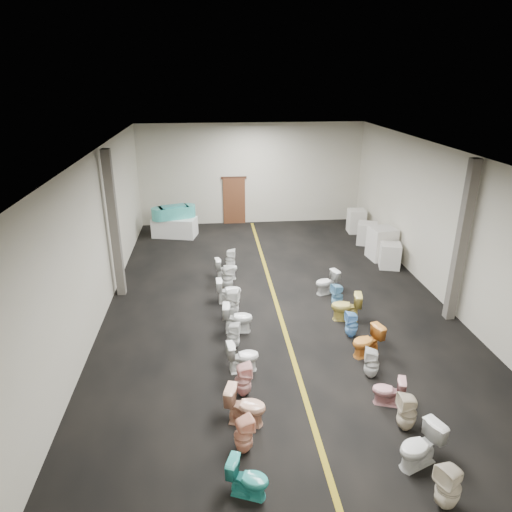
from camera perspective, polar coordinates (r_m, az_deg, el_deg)
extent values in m
plane|color=black|center=(14.00, 2.46, -5.61)|extent=(16.00, 16.00, 0.00)
plane|color=black|center=(12.58, 2.80, 12.90)|extent=(16.00, 16.00, 0.00)
plane|color=#BCB7A1|center=(20.80, -0.58, 10.18)|extent=(10.00, 0.00, 10.00)
plane|color=#BCB7A1|center=(6.28, 13.84, -20.89)|extent=(10.00, 0.00, 10.00)
plane|color=#BCB7A1|center=(13.37, -19.12, 2.28)|extent=(0.00, 16.00, 16.00)
plane|color=#BCB7A1|center=(14.68, 22.35, 3.54)|extent=(0.00, 16.00, 16.00)
cube|color=olive|center=(14.00, 2.46, -5.60)|extent=(0.12, 15.60, 0.01)
cube|color=#562D19|center=(20.97, -2.74, 6.88)|extent=(1.00, 0.10, 2.10)
cube|color=#331C11|center=(20.73, -2.80, 9.75)|extent=(1.15, 0.08, 0.10)
cube|color=#59544C|center=(14.24, -17.31, 3.67)|extent=(0.25, 0.25, 4.50)
cube|color=#59544C|center=(13.33, 24.27, 1.47)|extent=(0.25, 0.25, 4.50)
cube|color=white|center=(19.67, -10.12, 3.57)|extent=(1.95, 1.29, 0.80)
cube|color=teal|center=(19.48, -10.24, 5.39)|extent=(1.35, 1.00, 0.50)
cylinder|color=teal|center=(19.36, -11.97, 5.15)|extent=(0.66, 0.66, 0.50)
cylinder|color=teal|center=(19.63, -8.55, 5.62)|extent=(0.66, 0.66, 0.50)
cube|color=teal|center=(19.43, -10.28, 5.95)|extent=(1.09, 0.75, 0.20)
cube|color=silver|center=(16.86, 16.38, 0.04)|extent=(0.85, 0.85, 0.89)
cube|color=beige|center=(17.55, 15.45, 1.54)|extent=(0.98, 0.98, 1.20)
cube|color=silver|center=(19.04, 13.71, 2.77)|extent=(0.99, 0.99, 0.86)
cube|color=silver|center=(20.32, 12.43, 4.30)|extent=(0.75, 0.75, 1.01)
imported|color=teal|center=(8.23, -0.95, -26.05)|extent=(0.78, 0.61, 0.69)
imported|color=#F6AB8C|center=(8.85, -1.57, -21.48)|extent=(0.44, 0.43, 0.76)
imported|color=#E2A787|center=(9.39, -1.28, -18.22)|extent=(0.89, 0.67, 0.81)
imported|color=beige|center=(10.06, -1.62, -15.22)|extent=(0.40, 0.39, 0.78)
imported|color=white|center=(10.78, -1.64, -12.44)|extent=(0.79, 0.52, 0.75)
imported|color=silver|center=(11.58, -2.85, -9.92)|extent=(0.40, 0.40, 0.72)
imported|color=white|center=(12.26, -2.31, -7.73)|extent=(0.82, 0.50, 0.81)
imported|color=white|center=(12.95, -3.00, -5.92)|extent=(0.48, 0.48, 0.86)
imported|color=white|center=(13.78, -3.43, -4.35)|extent=(0.75, 0.44, 0.76)
imported|color=silver|center=(14.55, -3.60, -2.75)|extent=(0.48, 0.48, 0.81)
imported|color=white|center=(15.31, -3.72, -1.59)|extent=(0.79, 0.52, 0.76)
imported|color=white|center=(16.07, -3.23, -0.41)|extent=(0.38, 0.38, 0.76)
imported|color=beige|center=(8.56, 22.90, -25.02)|extent=(0.52, 0.51, 0.86)
imported|color=silver|center=(9.07, 19.82, -21.50)|extent=(0.92, 0.73, 0.83)
imported|color=beige|center=(9.70, 18.36, -18.05)|extent=(0.38, 0.37, 0.81)
imported|color=#CF8C8F|center=(10.23, 16.20, -15.90)|extent=(0.73, 0.56, 0.66)
imported|color=silver|center=(10.89, 14.26, -12.88)|extent=(0.43, 0.42, 0.74)
imported|color=orange|center=(11.60, 13.72, -10.34)|extent=(0.86, 0.65, 0.78)
imported|color=#70B2ED|center=(12.29, 11.86, -8.38)|extent=(0.34, 0.33, 0.72)
imported|color=#CFB852|center=(13.02, 11.19, -6.23)|extent=(0.89, 0.62, 0.83)
imported|color=#77B7E0|center=(13.68, 10.13, -4.91)|extent=(0.43, 0.42, 0.75)
imported|color=silver|center=(14.46, 8.84, -3.28)|extent=(0.83, 0.62, 0.75)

